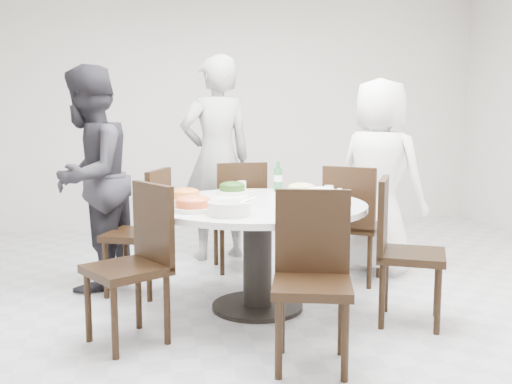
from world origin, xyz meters
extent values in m
cube|color=silver|center=(0.00, 0.00, 0.00)|extent=(6.00, 6.00, 0.01)
cube|color=silver|center=(0.00, 3.00, 1.40)|extent=(6.00, 0.01, 2.80)
cylinder|color=white|center=(-0.34, -0.07, 0.38)|extent=(1.50, 1.50, 0.75)
cube|color=black|center=(0.56, 0.45, 0.47)|extent=(0.59, 0.59, 0.95)
cube|color=black|center=(-0.30, 0.99, 0.47)|extent=(0.43, 0.43, 0.95)
cube|color=black|center=(-1.17, 0.46, 0.47)|extent=(0.56, 0.56, 0.95)
cube|color=black|center=(-1.23, -0.53, 0.47)|extent=(0.57, 0.57, 0.95)
cube|color=black|center=(-0.25, -1.06, 0.47)|extent=(0.52, 0.52, 0.95)
cube|color=black|center=(0.58, -0.54, 0.47)|extent=(0.57, 0.57, 0.95)
imported|color=white|center=(0.86, 0.69, 0.82)|extent=(0.91, 0.95, 1.65)
imported|color=black|center=(-0.43, 1.42, 0.94)|extent=(0.76, 0.59, 1.87)
imported|color=black|center=(-1.52, 0.71, 0.86)|extent=(0.90, 1.01, 1.73)
cylinder|color=white|center=(-0.44, 0.41, 0.78)|extent=(0.25, 0.25, 0.06)
cylinder|color=white|center=(0.05, 0.22, 0.79)|extent=(0.26, 0.26, 0.07)
cylinder|color=white|center=(-0.82, 0.11, 0.78)|extent=(0.26, 0.26, 0.07)
cylinder|color=white|center=(0.14, -0.22, 0.78)|extent=(0.27, 0.27, 0.07)
cylinder|color=white|center=(-0.81, -0.29, 0.79)|extent=(0.30, 0.30, 0.08)
cylinder|color=silver|center=(-0.04, -0.53, 0.81)|extent=(0.28, 0.28, 0.12)
cylinder|color=white|center=(-0.61, -0.49, 0.79)|extent=(0.27, 0.27, 0.08)
cylinder|color=#2B6D3A|center=(-0.07, 0.48, 0.87)|extent=(0.07, 0.07, 0.24)
cylinder|color=white|center=(-0.33, 0.57, 0.79)|extent=(0.07, 0.07, 0.08)
camera|label=1|loc=(-1.15, -4.04, 1.40)|focal=42.00mm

